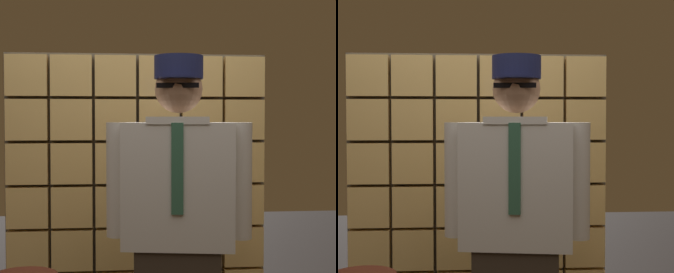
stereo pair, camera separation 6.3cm
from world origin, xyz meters
TOP-DOWN VIEW (x-y plane):
  - glass_block_wall at (0.00, 1.27)m, footprint 1.65×0.10m
  - standing_person at (0.18, 0.51)m, footprint 0.72×0.34m

SIDE VIEW (x-z plane):
  - standing_person at x=0.18m, z-range 0.04..1.83m
  - glass_block_wall at x=0.00m, z-range -0.02..1.90m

